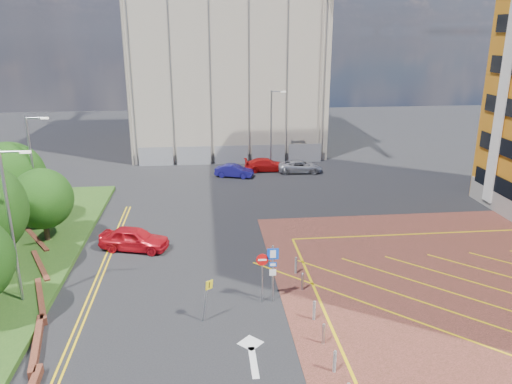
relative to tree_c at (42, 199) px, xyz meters
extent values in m
plane|color=black|center=(13.50, -10.00, -3.19)|extent=(140.00, 140.00, 0.00)
cube|color=brown|center=(2.90, -12.00, -2.99)|extent=(1.25, 4.56, 0.40)
cube|color=brown|center=(1.90, -8.00, -2.99)|extent=(1.86, 4.43, 0.40)
cube|color=brown|center=(0.70, -4.00, -2.99)|extent=(2.29, 4.27, 0.40)
cube|color=brown|center=(-0.70, 0.00, -2.99)|extent=(2.69, 4.06, 0.40)
cylinder|color=#3D2B1C|center=(0.00, 0.00, -1.99)|extent=(0.36, 0.36, 1.80)
sphere|color=#13390D|center=(0.00, 0.00, 0.01)|extent=(4.00, 4.00, 4.00)
cylinder|color=#3D2B1C|center=(-3.00, 3.00, -1.79)|extent=(0.36, 0.36, 2.20)
sphere|color=#13390D|center=(-3.00, 3.00, 0.68)|extent=(5.00, 5.00, 5.00)
cylinder|color=#9EA0A8|center=(1.00, -8.00, 1.11)|extent=(0.16, 0.16, 8.00)
cylinder|color=#9EA0A8|center=(1.60, -8.00, 4.99)|extent=(1.20, 0.10, 0.10)
cube|color=silver|center=(2.20, -8.00, 4.96)|extent=(0.50, 0.15, 0.12)
cylinder|color=#9EA0A8|center=(-1.00, 2.00, 1.11)|extent=(0.16, 0.16, 8.00)
cylinder|color=#9EA0A8|center=(-0.40, 2.00, 4.99)|extent=(1.20, 0.10, 0.10)
cube|color=silver|center=(0.20, 2.00, 4.96)|extent=(0.50, 0.15, 0.12)
cylinder|color=#9EA0A8|center=(17.50, 18.00, 0.81)|extent=(0.16, 0.16, 8.00)
cylinder|color=#9EA0A8|center=(18.10, 18.00, 4.69)|extent=(1.20, 0.10, 0.10)
cube|color=silver|center=(18.70, 18.00, 4.66)|extent=(0.50, 0.15, 0.12)
cylinder|color=#9EA0A8|center=(14.00, -9.00, -1.59)|extent=(0.10, 0.10, 3.20)
cube|color=#0B40C2|center=(14.00, -9.03, -0.44)|extent=(0.60, 0.04, 0.60)
cube|color=white|center=(14.00, -9.06, -0.44)|extent=(0.30, 0.02, 0.42)
cube|color=#0B40C2|center=(14.00, -9.03, -1.04)|extent=(0.40, 0.04, 0.25)
cube|color=white|center=(14.00, -9.06, -1.04)|extent=(0.28, 0.02, 0.14)
cube|color=white|center=(14.00, -9.03, -1.49)|extent=(0.35, 0.04, 0.35)
cylinder|color=#9EA0A8|center=(13.45, -9.00, -1.84)|extent=(0.08, 0.08, 2.70)
cylinder|color=red|center=(13.45, -9.03, -0.74)|extent=(0.64, 0.04, 0.64)
cube|color=white|center=(13.45, -9.06, -0.74)|extent=(0.44, 0.02, 0.10)
cylinder|color=#9EA0A8|center=(10.48, -10.56, -2.09)|extent=(0.35, 0.08, 2.19)
cube|color=yellow|center=(10.70, -10.59, -1.19)|extent=(0.38, 0.38, 0.50)
cylinder|color=black|center=(15.80, -15.00, -2.72)|extent=(0.14, 0.14, 0.90)
cylinder|color=#9EA0A8|center=(15.80, -13.00, -2.72)|extent=(0.14, 0.14, 0.90)
cylinder|color=black|center=(15.80, -11.00, -2.72)|extent=(0.14, 0.14, 0.90)
cylinder|color=#9EA0A8|center=(15.80, -8.00, -2.72)|extent=(0.14, 0.14, 0.90)
cylinder|color=black|center=(15.80, -6.00, -2.72)|extent=(0.14, 0.14, 0.90)
cube|color=#B7A995|center=(13.50, 30.00, 7.81)|extent=(21.20, 19.20, 22.00)
cube|color=gold|center=(15.50, 32.00, 13.81)|extent=(0.90, 0.90, 34.00)
cube|color=gray|center=(14.50, 20.00, -2.19)|extent=(21.60, 0.06, 2.00)
imported|color=red|center=(5.93, -1.54, -2.43)|extent=(4.80, 2.97, 1.53)
imported|color=navy|center=(13.47, 14.87, -2.58)|extent=(3.94, 2.40, 1.22)
imported|color=red|center=(16.90, 16.76, -2.54)|extent=(4.53, 1.90, 1.31)
imported|color=#B2B3BA|center=(20.20, 15.84, -2.58)|extent=(4.56, 2.35, 1.23)
camera|label=1|loc=(10.72, -32.14, 10.41)|focal=35.00mm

